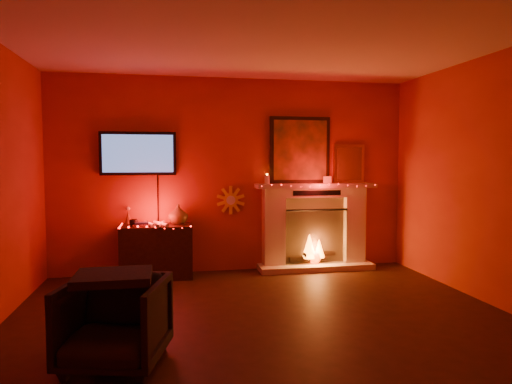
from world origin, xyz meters
TOP-DOWN VIEW (x-y plane):
  - room at (0.00, 0.00)m, footprint 5.00×5.00m
  - fireplace at (1.14, 2.39)m, footprint 1.72×0.40m
  - tv at (-1.30, 2.45)m, footprint 1.00×0.07m
  - sunburst_clock at (-0.05, 2.48)m, footprint 0.40×0.03m
  - console_table at (-1.06, 2.26)m, footprint 0.93×0.52m
  - armchair at (-1.32, -0.34)m, footprint 0.87×0.89m

SIDE VIEW (x-z plane):
  - armchair at x=-1.32m, z-range 0.00..0.67m
  - console_table at x=-1.06m, z-range -0.10..0.88m
  - fireplace at x=1.14m, z-range -0.37..1.81m
  - sunburst_clock at x=-0.05m, z-range 0.80..1.20m
  - room at x=0.00m, z-range -1.15..3.85m
  - tv at x=-1.30m, z-range 1.03..2.27m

